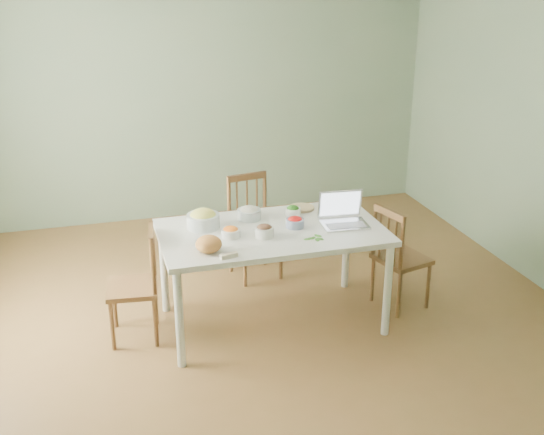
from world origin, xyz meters
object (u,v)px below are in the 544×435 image
object	(u,v)px
chair_left	(132,285)
chair_right	(402,256)
laptop	(345,211)
bowl_squash	(203,219)
chair_far	(255,228)
dining_table	(272,277)
bread_boule	(209,244)

from	to	relation	value
chair_left	chair_right	world-z (taller)	chair_right
chair_left	laptop	bearing A→B (deg)	91.20
chair_left	bowl_squash	size ratio (longest dim) A/B	3.52
chair_left	laptop	distance (m)	1.70
chair_left	chair_right	bearing A→B (deg)	94.12
chair_left	chair_right	size ratio (longest dim) A/B	1.00
chair_right	bowl_squash	bearing A→B (deg)	67.94
chair_far	bowl_squash	distance (m)	0.97
dining_table	bowl_squash	distance (m)	0.71
laptop	chair_far	bearing A→B (deg)	122.04
bread_boule	chair_far	bearing A→B (deg)	60.94
chair_right	bowl_squash	distance (m)	1.67
dining_table	bowl_squash	xyz separation A→B (m)	(-0.49, 0.19, 0.47)
dining_table	chair_far	distance (m)	0.86
bowl_squash	chair_right	bearing A→B (deg)	-7.06
dining_table	bread_boule	size ratio (longest dim) A/B	9.09
chair_far	chair_left	world-z (taller)	chair_far
dining_table	laptop	size ratio (longest dim) A/B	4.87
bowl_squash	laptop	world-z (taller)	laptop
chair_left	chair_far	bearing A→B (deg)	130.23
chair_far	chair_left	size ratio (longest dim) A/B	1.05
bread_boule	chair_right	bearing A→B (deg)	9.09
dining_table	bowl_squash	world-z (taller)	bowl_squash
dining_table	chair_right	distance (m)	1.11
dining_table	bowl_squash	bearing A→B (deg)	159.05
chair_far	laptop	world-z (taller)	laptop
chair_left	bread_boule	world-z (taller)	bread_boule
chair_right	laptop	bearing A→B (deg)	81.51
chair_right	bowl_squash	size ratio (longest dim) A/B	3.53
dining_table	bread_boule	bearing A→B (deg)	-153.13
dining_table	laptop	bearing A→B (deg)	-7.25
chair_right	bread_boule	bearing A→B (deg)	84.10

